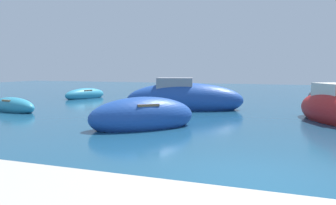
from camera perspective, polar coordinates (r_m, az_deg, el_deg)
ground at (r=7.08m, az=13.51°, el=-11.97°), size 80.00×80.00×0.00m
moored_boat_0 at (r=25.32m, az=-13.16°, el=1.24°), size 1.92×3.40×0.90m
moored_boat_1 at (r=18.07m, az=2.55°, el=0.55°), size 6.23×3.38×2.00m
moored_boat_4 at (r=21.72m, az=23.94°, el=0.42°), size 2.62×4.36×1.21m
moored_boat_5 at (r=12.53m, az=-4.11°, el=-2.31°), size 3.84×3.86×1.42m
moored_boat_7 at (r=18.82m, az=-23.57°, el=-0.56°), size 3.27×1.72×0.88m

